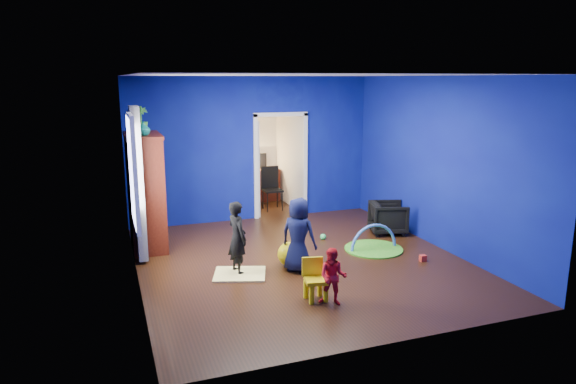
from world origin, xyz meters
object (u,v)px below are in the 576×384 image
object	(u,v)px
child_navy	(298,235)
study_desk	(260,185)
play_mat	(374,249)
folding_chair	(272,189)
toddler_red	(333,277)
child_black	(237,238)
armchair	(388,218)
kid_chair	(316,282)
tv_armoire	(146,192)
hopper_ball	(290,254)
vase	(143,129)
crt_tv	(148,189)

from	to	relation	value
child_navy	study_desk	distance (m)	4.69
play_mat	study_desk	distance (m)	4.23
folding_chair	toddler_red	bearing A→B (deg)	-99.20
child_black	folding_chair	distance (m)	3.82
armchair	play_mat	xyz separation A→B (m)	(-0.73, -0.77, -0.28)
folding_chair	armchair	bearing A→B (deg)	-58.11
armchair	folding_chair	bearing A→B (deg)	48.76
folding_chair	kid_chair	bearing A→B (deg)	-101.34
tv_armoire	hopper_ball	bearing A→B (deg)	-40.37
child_black	child_navy	xyz separation A→B (m)	(0.88, -0.22, 0.02)
armchair	hopper_ball	bearing A→B (deg)	130.06
tv_armoire	folding_chair	xyz separation A→B (m)	(2.82, 1.73, -0.52)
study_desk	folding_chair	distance (m)	0.96
child_black	vase	world-z (taller)	vase
folding_chair	vase	bearing A→B (deg)	-144.26
vase	study_desk	world-z (taller)	vase
vase	hopper_ball	bearing A→B (deg)	-34.95
armchair	kid_chair	xyz separation A→B (m)	(-2.45, -2.30, -0.05)
child_navy	hopper_ball	distance (m)	0.46
armchair	study_desk	bearing A→B (deg)	40.86
child_black	tv_armoire	xyz separation A→B (m)	(-1.15, 1.71, 0.43)
child_navy	play_mat	distance (m)	1.72
folding_chair	play_mat	bearing A→B (deg)	-76.40
vase	hopper_ball	xyz separation A→B (m)	(1.98, -1.38, -1.88)
armchair	kid_chair	world-z (taller)	armchair
child_black	play_mat	bearing A→B (deg)	-97.68
child_black	study_desk	bearing A→B (deg)	-34.47
child_navy	toddler_red	xyz separation A→B (m)	(-0.01, -1.25, -0.19)
vase	play_mat	distance (m)	4.30
child_black	folding_chair	size ratio (longest dim) A/B	1.20
kid_chair	armchair	bearing A→B (deg)	55.01
play_mat	study_desk	bearing A→B (deg)	100.53
folding_chair	study_desk	bearing A→B (deg)	90.00
play_mat	crt_tv	bearing A→B (deg)	157.74
crt_tv	armchair	bearing A→B (deg)	-9.05
armchair	child_black	size ratio (longest dim) A/B	0.59
armchair	study_desk	distance (m)	3.69
crt_tv	folding_chair	distance (m)	3.32
tv_armoire	play_mat	bearing A→B (deg)	-22.04
toddler_red	study_desk	distance (m)	5.93
armchair	folding_chair	distance (m)	2.84
crt_tv	play_mat	size ratio (longest dim) A/B	0.71
child_black	hopper_ball	size ratio (longest dim) A/B	2.93
study_desk	folding_chair	size ratio (longest dim) A/B	0.96
tv_armoire	child_navy	bearing A→B (deg)	-43.61
crt_tv	folding_chair	bearing A→B (deg)	31.88
child_black	toddler_red	bearing A→B (deg)	-162.96
child_black	play_mat	world-z (taller)	child_black
armchair	toddler_red	distance (m)	3.40
toddler_red	kid_chair	size ratio (longest dim) A/B	1.50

